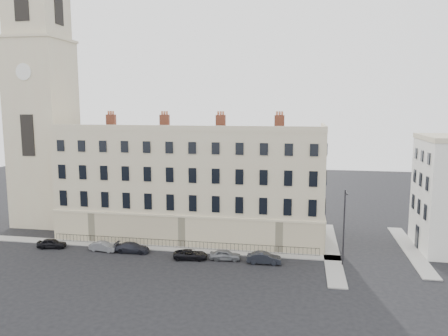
{
  "coord_description": "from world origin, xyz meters",
  "views": [
    {
      "loc": [
        9.11,
        -46.96,
        18.28
      ],
      "look_at": [
        -1.18,
        10.0,
        9.96
      ],
      "focal_mm": 35.0,
      "sensor_mm": 36.0,
      "label": 1
    }
  ],
  "objects_px": {
    "car_a": "(52,243)",
    "car_c": "(132,248)",
    "car_b": "(103,246)",
    "streetlamp": "(344,224)",
    "car_e": "(225,255)",
    "car_f": "(264,258)",
    "car_d": "(191,254)"
  },
  "relations": [
    {
      "from": "car_b",
      "to": "car_a",
      "type": "bearing_deg",
      "value": 96.72
    },
    {
      "from": "car_c",
      "to": "streetlamp",
      "type": "relative_size",
      "value": 0.49
    },
    {
      "from": "car_c",
      "to": "car_e",
      "type": "height_order",
      "value": "car_e"
    },
    {
      "from": "car_a",
      "to": "car_f",
      "type": "height_order",
      "value": "car_f"
    },
    {
      "from": "car_b",
      "to": "car_c",
      "type": "relative_size",
      "value": 0.83
    },
    {
      "from": "car_b",
      "to": "car_f",
      "type": "xyz_separation_m",
      "value": [
        20.41,
        -0.79,
        0.07
      ]
    },
    {
      "from": "car_b",
      "to": "car_d",
      "type": "distance_m",
      "value": 11.63
    },
    {
      "from": "car_c",
      "to": "car_e",
      "type": "distance_m",
      "value": 11.96
    },
    {
      "from": "car_c",
      "to": "car_f",
      "type": "height_order",
      "value": "car_f"
    },
    {
      "from": "car_a",
      "to": "car_c",
      "type": "height_order",
      "value": "car_c"
    },
    {
      "from": "car_d",
      "to": "car_f",
      "type": "distance_m",
      "value": 8.82
    },
    {
      "from": "car_a",
      "to": "streetlamp",
      "type": "relative_size",
      "value": 0.41
    },
    {
      "from": "car_b",
      "to": "car_e",
      "type": "distance_m",
      "value": 15.76
    },
    {
      "from": "car_d",
      "to": "car_f",
      "type": "xyz_separation_m",
      "value": [
        8.81,
        0.07,
        0.1
      ]
    },
    {
      "from": "car_d",
      "to": "car_e",
      "type": "bearing_deg",
      "value": -90.62
    },
    {
      "from": "car_a",
      "to": "car_c",
      "type": "bearing_deg",
      "value": -98.61
    },
    {
      "from": "car_c",
      "to": "car_b",
      "type": "bearing_deg",
      "value": 91.37
    },
    {
      "from": "car_e",
      "to": "car_b",
      "type": "bearing_deg",
      "value": 83.79
    },
    {
      "from": "car_e",
      "to": "car_d",
      "type": "bearing_deg",
      "value": 91.19
    },
    {
      "from": "car_b",
      "to": "car_c",
      "type": "bearing_deg",
      "value": -81.55
    },
    {
      "from": "car_c",
      "to": "streetlamp",
      "type": "bearing_deg",
      "value": -91.1
    },
    {
      "from": "car_e",
      "to": "car_f",
      "type": "distance_m",
      "value": 4.67
    },
    {
      "from": "car_f",
      "to": "streetlamp",
      "type": "xyz_separation_m",
      "value": [
        8.95,
        0.83,
        4.26
      ]
    },
    {
      "from": "car_b",
      "to": "streetlamp",
      "type": "height_order",
      "value": "streetlamp"
    },
    {
      "from": "car_b",
      "to": "car_e",
      "type": "relative_size",
      "value": 0.96
    },
    {
      "from": "car_b",
      "to": "car_f",
      "type": "relative_size",
      "value": 0.89
    },
    {
      "from": "streetlamp",
      "to": "car_c",
      "type": "bearing_deg",
      "value": -177.7
    },
    {
      "from": "car_e",
      "to": "streetlamp",
      "type": "bearing_deg",
      "value": -92.57
    },
    {
      "from": "car_a",
      "to": "car_d",
      "type": "distance_m",
      "value": 18.74
    },
    {
      "from": "car_e",
      "to": "streetlamp",
      "type": "distance_m",
      "value": 14.28
    },
    {
      "from": "car_c",
      "to": "car_d",
      "type": "bearing_deg",
      "value": -98.27
    },
    {
      "from": "car_e",
      "to": "streetlamp",
      "type": "height_order",
      "value": "streetlamp"
    }
  ]
}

